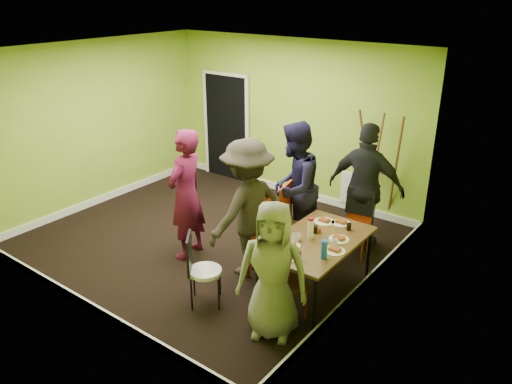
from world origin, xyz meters
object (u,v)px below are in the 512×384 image
Objects in this scene: chair_bentwood at (200,266)px; person_left_near at (247,208)px; person_front_end at (273,271)px; chair_back_end at (360,208)px; easel at (379,170)px; dining_table at (317,243)px; chair_front_end at (281,279)px; person_left_far at (294,188)px; chair_left_near at (266,236)px; chair_left_far at (293,218)px; blue_bottle at (324,249)px; person_standing at (186,195)px; person_back_end at (366,188)px; thermos at (310,229)px; orange_bottle at (320,231)px.

chair_bentwood is 0.49× the size of person_left_near.
chair_back_end is at bearing 69.09° from person_front_end.
person_left_near reaches higher than easel.
dining_table is 1.56× the size of chair_front_end.
person_left_far is 1.02× the size of person_left_near.
chair_left_near is (-0.74, -0.04, -0.11)m from dining_table.
chair_left_far reaches higher than blue_bottle.
chair_left_near is at bearing 91.56° from person_standing.
chair_front_end is at bearing 80.31° from chair_back_end.
person_standing reaches higher than blue_bottle.
chair_back_end is 0.50× the size of person_left_far.
person_back_end is at bearing 124.01° from person_standing.
chair_front_end reaches higher than chair_back_end.
thermos is at bearing 99.56° from chair_left_near.
chair_left_far is 1.47m from chair_front_end.
thermos is at bearing 99.26° from chair_bentwood.
person_left_far is at bearing 133.02° from thermos.
chair_front_end is 1.77m from person_left_far.
person_front_end is at bearing -113.34° from blue_bottle.
person_left_far is (-0.80, 0.64, 0.17)m from orange_bottle.
person_back_end is 2.43m from person_front_end.
person_left_far is 1.02× the size of person_back_end.
chair_front_end is at bearing 18.45° from person_left_far.
thermos reaches higher than blue_bottle.
chair_left_far is 1.81m from easel.
chair_left_near is 0.54× the size of person_left_far.
person_left_far is (-0.14, 0.21, 0.34)m from chair_left_far.
person_front_end is (-0.27, -0.62, -0.07)m from blue_bottle.
person_left_near is at bearing -174.29° from dining_table.
thermos is at bearing -98.74° from orange_bottle.
person_left_far is (-1.15, 1.15, 0.09)m from blue_bottle.
blue_bottle is (1.29, 0.68, 0.36)m from chair_bentwood.
orange_bottle is at bearing 111.73° from chair_front_end.
easel reaches higher than chair_back_end.
chair_front_end is 0.52× the size of person_left_near.
person_back_end is (0.65, 0.86, 0.33)m from chair_left_far.
thermos reaches higher than chair_front_end.
person_front_end is (0.07, -0.25, 0.25)m from chair_front_end.
blue_bottle is 0.12× the size of person_back_end.
chair_bentwood is 3.79× the size of thermos.
blue_bottle is (0.33, 0.37, 0.32)m from chair_front_end.
thermos is at bearing -85.87° from easel.
person_standing reaches higher than chair_bentwood.
person_left_near is (-0.90, -0.08, 0.06)m from thermos.
chair_left_far is 0.58× the size of easel.
chair_back_end is at bearing 92.71° from dining_table.
chair_left_near reaches higher than blue_bottle.
easel is 1.00× the size of person_left_near.
person_front_end is at bearing -86.09° from orange_bottle.
chair_left_far is at bearing 116.44° from person_standing.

